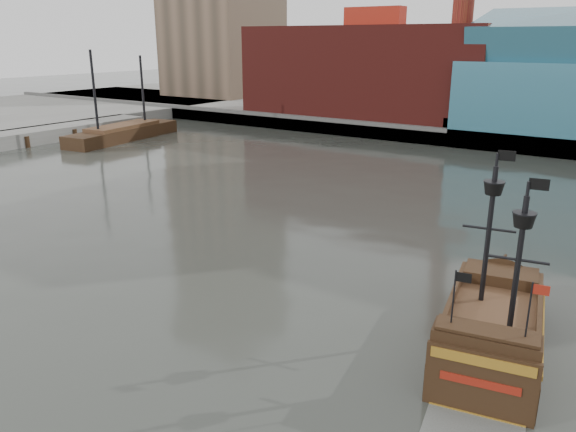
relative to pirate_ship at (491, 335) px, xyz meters
The scene contains 6 objects.
ground 17.66m from the pirate_ship, 151.09° to the right, with size 400.00×400.00×0.00m, color #2C2F29.
promenade_far 84.89m from the pirate_ship, 100.47° to the left, with size 220.00×60.00×2.00m, color slate.
seawall 56.14m from the pirate_ship, 105.96° to the left, with size 220.00×1.00×2.60m, color #4C4C49.
pier 76.51m from the pirate_ship, 163.70° to the left, with size 6.00×40.00×2.00m, color slate.
pirate_ship is the anchor object (origin of this frame).
docked_vessel 71.32m from the pirate_ship, 153.75° to the left, with size 7.50×21.27×14.16m.
Camera 1 is at (20.86, -17.64, 14.99)m, focal length 35.00 mm.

